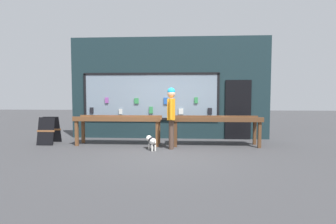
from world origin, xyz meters
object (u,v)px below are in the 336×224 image
at_px(sandwich_board_sign, 49,130).
at_px(person_browsing, 171,113).
at_px(display_table_right, 216,122).
at_px(small_dog, 152,141).
at_px(display_table_left, 119,121).

bearing_deg(sandwich_board_sign, person_browsing, -8.66).
bearing_deg(person_browsing, display_table_right, -69.75).
relative_size(display_table_right, person_browsing, 1.51).
xyz_separation_m(person_browsing, small_dog, (-0.56, -0.22, -0.79)).
distance_m(display_table_left, display_table_right, 3.05).
distance_m(display_table_right, person_browsing, 1.50).
xyz_separation_m(display_table_right, small_dog, (-1.92, -0.75, -0.47)).
xyz_separation_m(person_browsing, sandwich_board_sign, (-3.97, 0.56, -0.62)).
height_order(display_table_left, small_dog, display_table_left).
relative_size(person_browsing, small_dog, 3.16).
bearing_deg(display_table_right, person_browsing, -158.87).
bearing_deg(small_dog, sandwich_board_sign, 49.30).
distance_m(small_dog, sandwich_board_sign, 3.51).
bearing_deg(person_browsing, display_table_left, 71.76).
relative_size(display_table_left, display_table_right, 1.00).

